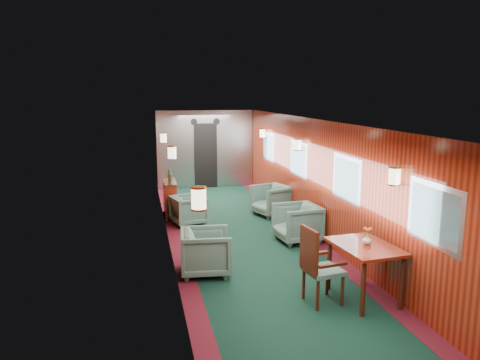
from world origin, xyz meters
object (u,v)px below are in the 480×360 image
(armchair_left_near, at_px, (206,252))
(armchair_right_far, at_px, (271,200))
(armchair_right_near, at_px, (297,223))
(dining_table, at_px, (365,254))
(armchair_left_far, at_px, (189,210))
(credenza, at_px, (170,198))
(side_chair, at_px, (317,263))

(armchair_left_near, distance_m, armchair_right_far, 3.95)
(armchair_left_near, height_order, armchair_right_near, armchair_right_near)
(armchair_right_near, bearing_deg, dining_table, -4.95)
(dining_table, height_order, armchair_left_far, dining_table)
(credenza, bearing_deg, armchair_right_near, -46.53)
(credenza, xyz_separation_m, armchair_right_near, (2.34, -2.47, -0.06))
(side_chair, distance_m, armchair_left_far, 4.62)
(credenza, bearing_deg, armchair_right_far, -9.72)
(armchair_right_far, bearing_deg, armchair_right_near, -20.89)
(side_chair, distance_m, armchair_left_near, 1.98)
(side_chair, distance_m, armchair_right_far, 4.86)
(dining_table, bearing_deg, side_chair, 174.55)
(credenza, relative_size, armchair_left_far, 1.56)
(credenza, distance_m, armchair_right_far, 2.44)
(side_chair, relative_size, credenza, 0.99)
(dining_table, distance_m, armchair_left_near, 2.53)
(credenza, distance_m, armchair_left_far, 0.88)
(side_chair, height_order, armchair_right_near, side_chair)
(credenza, bearing_deg, armchair_left_near, -84.97)
(credenza, height_order, armchair_left_near, credenza)
(side_chair, relative_size, armchair_right_far, 1.38)
(armchair_left_near, relative_size, armchair_left_far, 1.12)
(side_chair, distance_m, credenza, 5.48)
(dining_table, relative_size, armchair_left_far, 1.58)
(armchair_left_near, bearing_deg, armchair_right_far, -26.50)
(dining_table, xyz_separation_m, armchair_left_far, (-2.03, 4.42, -0.35))
(armchair_right_near, bearing_deg, credenza, -142.58)
(dining_table, distance_m, armchair_left_far, 4.87)
(armchair_left_far, relative_size, armchair_right_near, 0.88)
(credenza, relative_size, armchair_right_far, 1.40)
(armchair_left_far, bearing_deg, dining_table, -170.91)
(armchair_left_near, relative_size, armchair_right_far, 1.01)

